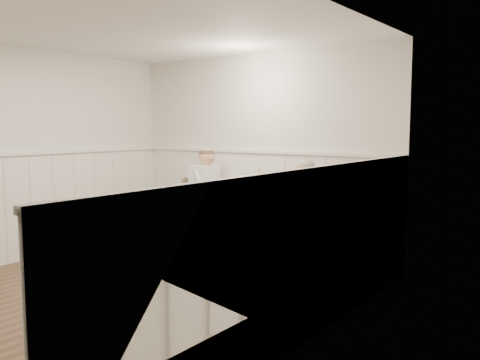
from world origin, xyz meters
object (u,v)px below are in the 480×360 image
Objects in this scene: dining_table at (250,206)px; grass_vase at (258,183)px; chair_right at (309,228)px; beer_bottle at (239,187)px; chair_left at (201,209)px; diner_cream at (208,206)px; man_in_pink at (305,221)px.

grass_vase is at bearing 106.06° from dining_table.
beer_bottle reaches higher than chair_right.
chair_right is at bearing 3.82° from dining_table.
diner_cream reaches higher than chair_left.
man_in_pink is (1.64, -0.03, 0.02)m from chair_left.
chair_right is 1.04m from grass_vase.
man_in_pink is at bearing -17.25° from grass_vase.
beer_bottle is 0.26m from grass_vase.
dining_table is at bearing -73.94° from grass_vase.
beer_bottle is (-1.09, 0.17, 0.30)m from man_in_pink.
grass_vase is (0.64, 0.25, 0.34)m from diner_cream.
dining_table is at bearing -32.22° from beer_bottle.
chair_right is 0.09m from man_in_pink.
diner_cream reaches higher than chair_right.
man_in_pink reaches higher than grass_vase.
beer_bottle is at bearing 147.78° from dining_table.
man_in_pink reaches higher than chair_right.
grass_vase is (0.23, 0.10, 0.07)m from beer_bottle.
chair_left is at bearing -163.37° from grass_vase.
chair_right is at bearing -7.33° from beer_bottle.
beer_bottle reaches higher than chair_left.
dining_table is 0.78m from man_in_pink.
dining_table is 1.14× the size of chair_right.
chair_left is (-1.69, 0.01, 0.05)m from chair_right.
chair_right is 2.29× the size of grass_vase.
diner_cream is at bearing 176.33° from dining_table.
man_in_pink is at bearing -0.47° from diner_cream.
dining_table is 0.42m from beer_bottle.
beer_bottle is (0.55, 0.13, 0.32)m from chair_left.
beer_bottle is at bearing 13.76° from chair_left.
grass_vase reaches higher than chair_left.
dining_table is at bearing -4.50° from chair_left.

